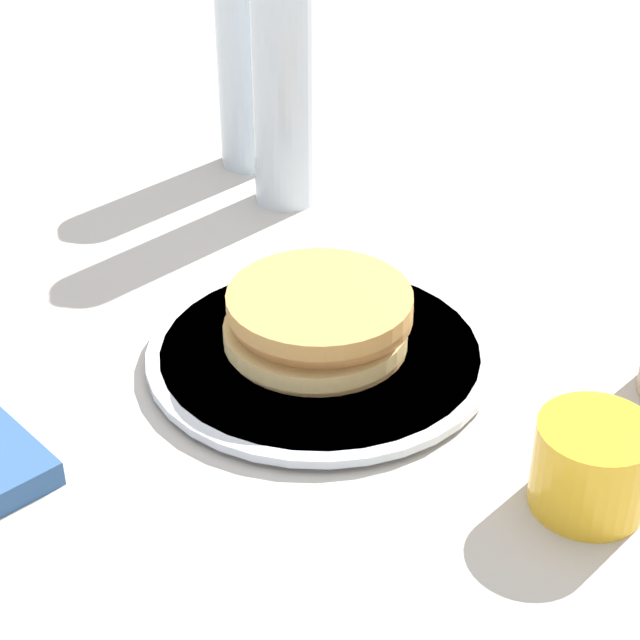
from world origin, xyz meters
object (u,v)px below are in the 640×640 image
object	(u,v)px
juice_glass	(591,466)
plate	(320,353)
water_bottle_near	(284,90)
water_bottle_mid	(248,73)
pancake_stack	(317,320)

from	to	relation	value
juice_glass	plate	bearing A→B (deg)	168.16
water_bottle_near	juice_glass	bearing A→B (deg)	-33.83
plate	water_bottle_near	bearing A→B (deg)	127.96
water_bottle_near	water_bottle_mid	world-z (taller)	water_bottle_near
plate	pancake_stack	size ratio (longest dim) A/B	1.80
water_bottle_near	plate	bearing A→B (deg)	-52.04
plate	pancake_stack	world-z (taller)	pancake_stack
plate	pancake_stack	xyz separation A→B (m)	(-0.00, -0.00, 0.03)
plate	water_bottle_near	distance (m)	0.32
plate	water_bottle_near	xyz separation A→B (m)	(-0.19, 0.24, 0.12)
pancake_stack	plate	bearing A→B (deg)	60.91
plate	water_bottle_mid	size ratio (longest dim) A/B	1.29
juice_glass	pancake_stack	bearing A→B (deg)	168.66
water_bottle_mid	juice_glass	bearing A→B (deg)	-34.00
pancake_stack	water_bottle_mid	size ratio (longest dim) A/B	0.72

